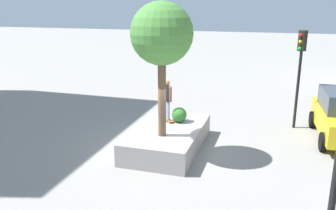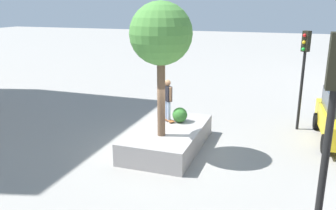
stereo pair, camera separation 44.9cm
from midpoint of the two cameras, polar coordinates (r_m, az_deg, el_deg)
The scene contains 8 objects.
ground_plane at distance 13.46m, azimuth 0.32°, elevation -7.16°, with size 120.00×120.00×0.00m, color gray.
planter_ledge at distance 13.46m, azimuth 0.96°, elevation -5.33°, with size 4.32×2.43×0.80m, color gray.
plaza_tree at distance 11.82m, azimuth -0.05°, elevation 11.25°, with size 2.11×2.11×4.62m.
boxwood_shrub at distance 13.89m, azimuth 2.85°, elevation -1.62°, with size 0.59×0.59×0.59m, color #2D6628.
skateboard at distance 14.08m, azimuth 0.86°, elevation -2.37°, with size 0.68×0.75×0.07m.
skateboarder at distance 13.82m, azimuth 0.87°, elevation 1.35°, with size 0.43×0.44×1.61m.
traffic_light_corner at distance 6.17m, azimuth 26.43°, elevation -4.41°, with size 0.34×0.28×4.91m.
traffic_light_median at distance 15.93m, azimuth 21.87°, elevation 6.27°, with size 0.37×0.37×4.25m.
Camera 2 is at (11.65, 4.18, 5.29)m, focal length 37.66 mm.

